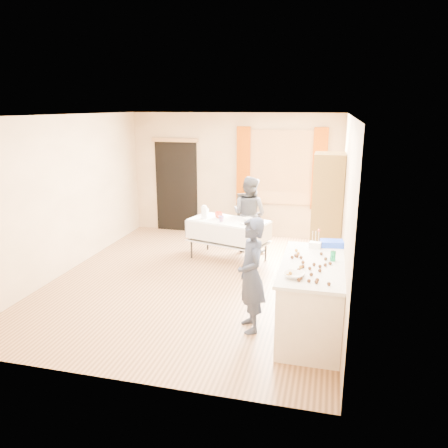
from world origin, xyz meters
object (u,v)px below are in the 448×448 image
(party_table, at_px, (228,236))
(girl, at_px, (251,275))
(chair, at_px, (248,228))
(woman, at_px, (249,214))
(cabinet, at_px, (327,212))
(counter, at_px, (312,298))

(party_table, xyz_separation_m, girl, (0.87, -2.45, 0.28))
(chair, relative_size, woman, 0.68)
(cabinet, height_order, chair, cabinet)
(cabinet, height_order, girl, cabinet)
(chair, bearing_deg, woman, -99.39)
(chair, bearing_deg, cabinet, -56.88)
(cabinet, bearing_deg, woman, 158.20)
(party_table, height_order, chair, chair)
(party_table, relative_size, chair, 1.55)
(cabinet, xyz_separation_m, chair, (-1.56, 1.10, -0.69))
(cabinet, height_order, party_table, cabinet)
(cabinet, distance_m, chair, 2.03)
(party_table, height_order, girl, girl)
(chair, distance_m, girl, 3.65)
(counter, xyz_separation_m, girl, (-0.74, -0.10, 0.27))
(counter, height_order, girl, girl)
(party_table, distance_m, chair, 1.12)
(chair, bearing_deg, girl, -100.22)
(counter, bearing_deg, chair, 112.89)
(woman, bearing_deg, chair, -55.68)
(woman, bearing_deg, cabinet, -179.69)
(girl, bearing_deg, chair, 167.02)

